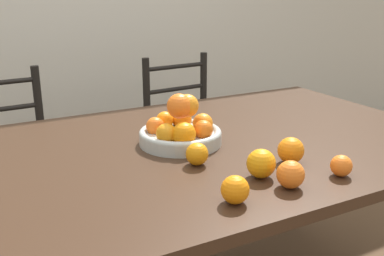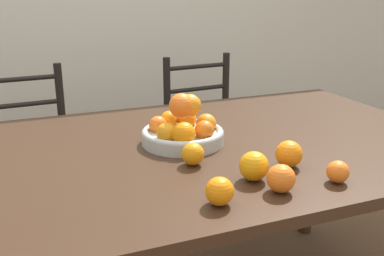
# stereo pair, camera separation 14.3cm
# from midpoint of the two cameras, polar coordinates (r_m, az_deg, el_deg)

# --- Properties ---
(dining_table) EXTENTS (1.93, 1.09, 0.77)m
(dining_table) POSITION_cam_midpoint_polar(r_m,az_deg,el_deg) (1.53, -3.88, -5.29)
(dining_table) COLOR #382316
(dining_table) RESTS_ON ground_plane
(fruit_bowl) EXTENTS (0.28, 0.28, 0.18)m
(fruit_bowl) POSITION_cam_midpoint_polar(r_m,az_deg,el_deg) (1.51, -4.15, -0.18)
(fruit_bowl) COLOR #B2B7B2
(fruit_bowl) RESTS_ON dining_table
(orange_loose_0) EXTENTS (0.07, 0.07, 0.07)m
(orange_loose_0) POSITION_cam_midpoint_polar(r_m,az_deg,el_deg) (1.34, -2.42, -3.37)
(orange_loose_0) COLOR orange
(orange_loose_0) RESTS_ON dining_table
(orange_loose_1) EXTENTS (0.06, 0.06, 0.06)m
(orange_loose_1) POSITION_cam_midpoint_polar(r_m,az_deg,el_deg) (1.31, 15.49, -4.70)
(orange_loose_1) COLOR orange
(orange_loose_1) RESTS_ON dining_table
(orange_loose_2) EXTENTS (0.08, 0.08, 0.08)m
(orange_loose_2) POSITION_cam_midpoint_polar(r_m,az_deg,el_deg) (1.21, 9.10, -5.91)
(orange_loose_2) COLOR orange
(orange_loose_2) RESTS_ON dining_table
(orange_loose_3) EXTENTS (0.07, 0.07, 0.07)m
(orange_loose_3) POSITION_cam_midpoint_polar(r_m,az_deg,el_deg) (1.11, 1.80, -7.92)
(orange_loose_3) COLOR orange
(orange_loose_3) RESTS_ON dining_table
(orange_loose_4) EXTENTS (0.08, 0.08, 0.08)m
(orange_loose_4) POSITION_cam_midpoint_polar(r_m,az_deg,el_deg) (1.37, 9.54, -2.87)
(orange_loose_4) COLOR orange
(orange_loose_4) RESTS_ON dining_table
(orange_loose_5) EXTENTS (0.08, 0.08, 0.08)m
(orange_loose_5) POSITION_cam_midpoint_polar(r_m,az_deg,el_deg) (1.26, 5.56, -4.57)
(orange_loose_5) COLOR orange
(orange_loose_5) RESTS_ON dining_table
(chair_left) EXTENTS (0.44, 0.42, 0.91)m
(chair_left) POSITION_cam_midpoint_polar(r_m,az_deg,el_deg) (2.32, -23.77, -4.97)
(chair_left) COLOR black
(chair_left) RESTS_ON ground_plane
(chair_right) EXTENTS (0.45, 0.43, 0.91)m
(chair_right) POSITION_cam_midpoint_polar(r_m,az_deg,el_deg) (2.55, -1.98, -1.44)
(chair_right) COLOR black
(chair_right) RESTS_ON ground_plane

